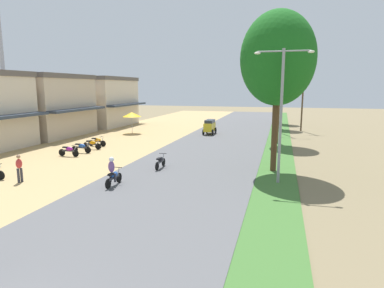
{
  "coord_description": "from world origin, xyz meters",
  "views": [
    {
      "loc": [
        5.83,
        -3.94,
        5.48
      ],
      "look_at": [
        -0.5,
        19.38,
        1.31
      ],
      "focal_mm": 30.87,
      "sensor_mm": 36.0,
      "label": 1
    }
  ],
  "objects_px": {
    "median_tree_second": "(280,58)",
    "parked_motorbike_fourth": "(69,150)",
    "parked_motorbike_fifth": "(81,147)",
    "median_tree_nearest": "(278,59)",
    "median_tree_third": "(280,72)",
    "car_van_yellow": "(210,126)",
    "streetlamp_near": "(281,107)",
    "motorbike_ahead_third": "(160,161)",
    "median_tree_fourth": "(282,84)",
    "vendor_umbrella": "(132,114)",
    "utility_pole_near": "(303,93)",
    "motorbike_ahead_second": "(113,172)",
    "pedestrian_on_shoulder": "(19,167)",
    "parked_motorbike_seventh": "(97,141)",
    "streetlamp_mid": "(282,93)",
    "parked_motorbike_sixth": "(92,144)"
  },
  "relations": [
    {
      "from": "median_tree_second",
      "to": "parked_motorbike_fourth",
      "type": "bearing_deg",
      "value": -144.91
    },
    {
      "from": "parked_motorbike_fifth",
      "to": "median_tree_nearest",
      "type": "height_order",
      "value": "median_tree_nearest"
    },
    {
      "from": "median_tree_third",
      "to": "car_van_yellow",
      "type": "relative_size",
      "value": 3.76
    },
    {
      "from": "streetlamp_near",
      "to": "motorbike_ahead_third",
      "type": "height_order",
      "value": "streetlamp_near"
    },
    {
      "from": "median_tree_nearest",
      "to": "car_van_yellow",
      "type": "bearing_deg",
      "value": 116.13
    },
    {
      "from": "median_tree_fourth",
      "to": "median_tree_nearest",
      "type": "bearing_deg",
      "value": -90.55
    },
    {
      "from": "parked_motorbike_fourth",
      "to": "vendor_umbrella",
      "type": "xyz_separation_m",
      "value": [
        -0.91,
        13.47,
        1.75
      ]
    },
    {
      "from": "parked_motorbike_fifth",
      "to": "vendor_umbrella",
      "type": "distance_m",
      "value": 12.13
    },
    {
      "from": "parked_motorbike_fourth",
      "to": "median_tree_nearest",
      "type": "xyz_separation_m",
      "value": [
        15.74,
        -0.4,
        6.66
      ]
    },
    {
      "from": "median_tree_third",
      "to": "utility_pole_near",
      "type": "xyz_separation_m",
      "value": [
        2.86,
        -2.02,
        -2.71
      ]
    },
    {
      "from": "vendor_umbrella",
      "to": "median_tree_fourth",
      "type": "height_order",
      "value": "median_tree_fourth"
    },
    {
      "from": "parked_motorbike_fifth",
      "to": "motorbike_ahead_third",
      "type": "bearing_deg",
      "value": -21.81
    },
    {
      "from": "motorbike_ahead_second",
      "to": "pedestrian_on_shoulder",
      "type": "bearing_deg",
      "value": -172.78
    },
    {
      "from": "motorbike_ahead_second",
      "to": "parked_motorbike_fifth",
      "type": "bearing_deg",
      "value": 132.52
    },
    {
      "from": "vendor_umbrella",
      "to": "motorbike_ahead_second",
      "type": "height_order",
      "value": "vendor_umbrella"
    },
    {
      "from": "parked_motorbike_fifth",
      "to": "motorbike_ahead_third",
      "type": "distance_m",
      "value": 8.89
    },
    {
      "from": "motorbike_ahead_second",
      "to": "parked_motorbike_seventh",
      "type": "bearing_deg",
      "value": 124.64
    },
    {
      "from": "pedestrian_on_shoulder",
      "to": "car_van_yellow",
      "type": "relative_size",
      "value": 0.67
    },
    {
      "from": "median_tree_nearest",
      "to": "streetlamp_mid",
      "type": "xyz_separation_m",
      "value": [
        0.35,
        18.63,
        -2.36
      ]
    },
    {
      "from": "median_tree_nearest",
      "to": "parked_motorbike_fifth",
      "type": "bearing_deg",
      "value": 173.02
    },
    {
      "from": "median_tree_fourth",
      "to": "motorbike_ahead_third",
      "type": "bearing_deg",
      "value": -103.73
    },
    {
      "from": "median_tree_second",
      "to": "streetlamp_mid",
      "type": "height_order",
      "value": "median_tree_second"
    },
    {
      "from": "median_tree_nearest",
      "to": "pedestrian_on_shoulder",
      "type": "bearing_deg",
      "value": -154.79
    },
    {
      "from": "median_tree_nearest",
      "to": "median_tree_second",
      "type": "bearing_deg",
      "value": 90.07
    },
    {
      "from": "parked_motorbike_sixth",
      "to": "streetlamp_mid",
      "type": "relative_size",
      "value": 0.21
    },
    {
      "from": "median_tree_third",
      "to": "utility_pole_near",
      "type": "relative_size",
      "value": 1.0
    },
    {
      "from": "parked_motorbike_sixth",
      "to": "pedestrian_on_shoulder",
      "type": "bearing_deg",
      "value": -80.91
    },
    {
      "from": "parked_motorbike_fourth",
      "to": "streetlamp_mid",
      "type": "bearing_deg",
      "value": 48.57
    },
    {
      "from": "pedestrian_on_shoulder",
      "to": "utility_pole_near",
      "type": "distance_m",
      "value": 33.28
    },
    {
      "from": "streetlamp_mid",
      "to": "pedestrian_on_shoulder",
      "type": "bearing_deg",
      "value": -119.65
    },
    {
      "from": "pedestrian_on_shoulder",
      "to": "median_tree_second",
      "type": "relative_size",
      "value": 0.15
    },
    {
      "from": "parked_motorbike_fourth",
      "to": "motorbike_ahead_third",
      "type": "height_order",
      "value": "motorbike_ahead_third"
    },
    {
      "from": "parked_motorbike_fifth",
      "to": "pedestrian_on_shoulder",
      "type": "bearing_deg",
      "value": -79.39
    },
    {
      "from": "motorbike_ahead_second",
      "to": "car_van_yellow",
      "type": "bearing_deg",
      "value": 87.74
    },
    {
      "from": "median_tree_third",
      "to": "motorbike_ahead_third",
      "type": "bearing_deg",
      "value": -106.16
    },
    {
      "from": "streetlamp_mid",
      "to": "motorbike_ahead_second",
      "type": "xyz_separation_m",
      "value": [
        -8.8,
        -24.52,
        -4.0
      ]
    },
    {
      "from": "parked_motorbike_fifth",
      "to": "parked_motorbike_seventh",
      "type": "distance_m",
      "value": 3.16
    },
    {
      "from": "parked_motorbike_fifth",
      "to": "streetlamp_mid",
      "type": "height_order",
      "value": "streetlamp_mid"
    },
    {
      "from": "utility_pole_near",
      "to": "vendor_umbrella",
      "type": "bearing_deg",
      "value": -157.67
    },
    {
      "from": "median_tree_fourth",
      "to": "streetlamp_near",
      "type": "relative_size",
      "value": 1.04
    },
    {
      "from": "motorbike_ahead_second",
      "to": "streetlamp_mid",
      "type": "bearing_deg",
      "value": 70.26
    },
    {
      "from": "parked_motorbike_fourth",
      "to": "vendor_umbrella",
      "type": "distance_m",
      "value": 13.61
    },
    {
      "from": "median_tree_nearest",
      "to": "median_tree_third",
      "type": "height_order",
      "value": "median_tree_nearest"
    },
    {
      "from": "median_tree_fourth",
      "to": "median_tree_third",
      "type": "bearing_deg",
      "value": -92.96
    },
    {
      "from": "streetlamp_near",
      "to": "utility_pole_near",
      "type": "relative_size",
      "value": 0.83
    },
    {
      "from": "parked_motorbike_fifth",
      "to": "median_tree_nearest",
      "type": "distance_m",
      "value": 17.07
    },
    {
      "from": "streetlamp_mid",
      "to": "car_van_yellow",
      "type": "relative_size",
      "value": 3.48
    },
    {
      "from": "median_tree_fourth",
      "to": "utility_pole_near",
      "type": "height_order",
      "value": "utility_pole_near"
    },
    {
      "from": "parked_motorbike_fifth",
      "to": "parked_motorbike_sixth",
      "type": "height_order",
      "value": "same"
    },
    {
      "from": "parked_motorbike_fourth",
      "to": "utility_pole_near",
      "type": "distance_m",
      "value": 28.69
    }
  ]
}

